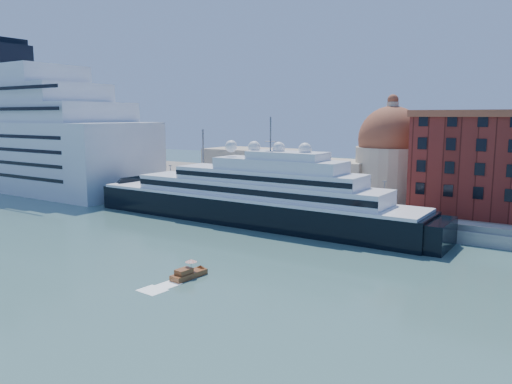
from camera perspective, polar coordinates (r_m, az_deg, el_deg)
The scene contains 9 objects.
ground at distance 97.09m, azimuth -9.31°, elevation -5.71°, with size 400.00×400.00×0.00m, color #335955.
quay at distance 123.22m, azimuth 1.51°, elevation -1.93°, with size 180.00×10.00×2.50m, color gray.
land at distance 158.99m, azimuth 9.42°, elevation 0.27°, with size 260.00×72.00×2.00m, color slate.
quay_fence at distance 119.16m, azimuth 0.36°, elevation -1.39°, with size 180.00×0.10×1.20m, color slate.
superyacht at distance 114.54m, azimuth -2.13°, elevation -0.95°, with size 92.93×12.88×27.77m.
service_barge at distance 137.25m, azimuth -14.29°, elevation -1.30°, with size 12.69×6.21×2.73m.
water_taxi at distance 76.01m, azimuth -7.76°, elevation -9.21°, with size 2.49×6.17×2.86m.
church at distance 139.56m, azimuth 8.97°, elevation 3.22°, with size 66.00×18.00×25.50m.
lamp_posts at distance 127.71m, azimuth -3.71°, elevation 2.33°, with size 120.80×2.40×18.00m.
Camera 1 is at (64.52, -68.49, 23.94)m, focal length 35.00 mm.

